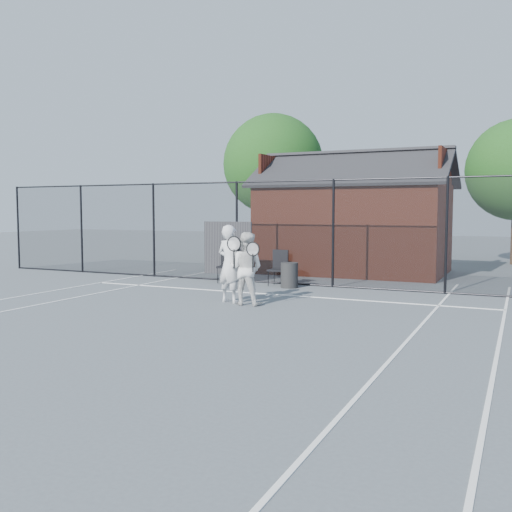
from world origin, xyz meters
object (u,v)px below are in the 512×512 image
at_px(chair_right, 278,268).
at_px(clubhouse, 354,226).
at_px(chair_left, 227,265).
at_px(player_front, 230,264).
at_px(player_back, 246,268).
at_px(waste_bin, 289,275).

bearing_deg(chair_right, clubhouse, 78.89).
distance_m(clubhouse, chair_right, 4.65).
bearing_deg(chair_left, clubhouse, 50.25).
bearing_deg(player_front, clubhouse, 83.56).
distance_m(player_back, waste_bin, 3.10).
relative_size(player_front, player_back, 1.09).
bearing_deg(player_front, chair_left, 119.12).
distance_m(clubhouse, chair_left, 5.25).
bearing_deg(chair_right, chair_left, -177.42).
distance_m(chair_right, waste_bin, 0.53).
bearing_deg(chair_right, player_front, -85.70).
bearing_deg(player_back, chair_left, 124.38).
xyz_separation_m(clubhouse, player_back, (-0.38, -7.69, -0.78)).
height_order(player_front, waste_bin, player_front).
height_order(chair_right, waste_bin, chair_right).
distance_m(chair_left, waste_bin, 2.08).
relative_size(clubhouse, chair_right, 6.56).
xyz_separation_m(player_front, waste_bin, (0.31, 2.95, -0.56)).
height_order(player_front, chair_right, player_front).
distance_m(player_back, chair_right, 3.36).
relative_size(player_back, waste_bin, 2.36).
relative_size(chair_left, chair_right, 1.06).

